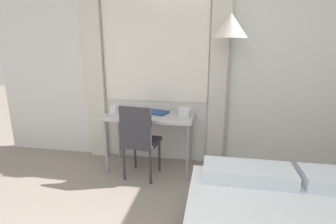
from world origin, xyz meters
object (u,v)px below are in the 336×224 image
(standing_lamp, at_px, (230,37))
(book, at_px, (157,112))
(desk, at_px, (150,119))
(mug, at_px, (113,110))
(desk_chair, at_px, (139,138))
(telephone, at_px, (184,112))

(standing_lamp, relative_size, book, 6.19)
(desk, bearing_deg, mug, -173.58)
(desk_chair, distance_m, mug, 0.54)
(standing_lamp, relative_size, telephone, 11.58)
(desk_chair, relative_size, telephone, 5.59)
(standing_lamp, bearing_deg, desk_chair, -162.46)
(desk_chair, bearing_deg, standing_lamp, 23.50)
(desk_chair, height_order, telephone, desk_chair)
(standing_lamp, bearing_deg, mug, -176.35)
(desk_chair, xyz_separation_m, telephone, (0.50, 0.31, 0.26))
(desk, distance_m, standing_lamp, 1.38)
(telephone, bearing_deg, desk, -176.29)
(telephone, distance_m, mug, 0.91)
(desk_chair, xyz_separation_m, mug, (-0.41, 0.23, 0.27))
(desk, xyz_separation_m, telephone, (0.44, 0.03, 0.11))
(desk_chair, distance_m, standing_lamp, 1.57)
(mug, bearing_deg, standing_lamp, 3.65)
(telephone, xyz_separation_m, book, (-0.36, 0.04, -0.03))
(book, height_order, mug, mug)
(telephone, relative_size, mug, 1.74)
(desk, distance_m, desk_chair, 0.32)
(telephone, bearing_deg, book, 174.20)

